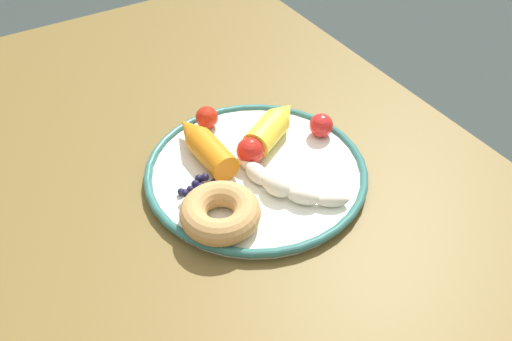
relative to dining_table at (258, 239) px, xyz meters
name	(u,v)px	position (x,y,z in m)	size (l,w,h in m)	color
dining_table	(258,239)	(0.00, 0.00, 0.00)	(1.29, 0.71, 0.72)	brown
plate	(256,172)	(0.04, -0.02, 0.10)	(0.32, 0.32, 0.02)	white
banana	(281,183)	(-0.01, -0.03, 0.11)	(0.17, 0.10, 0.03)	beige
carrot_orange	(203,144)	(0.10, 0.03, 0.12)	(0.13, 0.05, 0.04)	orange
carrot_yellow	(274,125)	(0.09, -0.08, 0.12)	(0.09, 0.12, 0.04)	yellow
donut	(220,213)	(-0.03, 0.07, 0.12)	(0.10, 0.10, 0.03)	tan
blueberry_pile	(199,187)	(0.04, 0.07, 0.11)	(0.05, 0.06, 0.02)	#191638
tomato_near	(250,151)	(0.06, -0.02, 0.12)	(0.04, 0.04, 0.04)	red
tomato_mid	(321,125)	(0.06, -0.15, 0.12)	(0.04, 0.04, 0.04)	red
tomato_far	(207,117)	(0.16, -0.01, 0.12)	(0.04, 0.04, 0.04)	red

